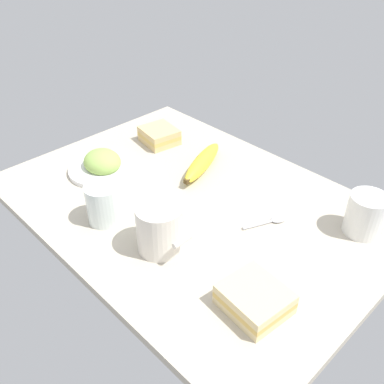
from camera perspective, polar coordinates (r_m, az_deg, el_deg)
name	(u,v)px	position (r cm, az deg, el deg)	size (l,w,h in cm)	color
tabletop	(192,206)	(102.75, 0.00, -1.81)	(90.00, 64.00, 2.00)	#BCB29E
plate_of_food	(103,164)	(115.15, -11.77, 3.61)	(18.09, 18.09, 5.99)	white
coffee_mug_black	(366,214)	(98.16, 22.10, -2.72)	(10.28, 8.80, 9.24)	white
coffee_mug_milky	(160,228)	(86.84, -4.32, -4.75)	(11.80, 9.45, 10.40)	silver
sandwich_main	(255,299)	(78.46, 8.32, -13.91)	(12.07, 11.08, 4.40)	beige
sandwich_side	(159,136)	(126.20, -4.37, 7.49)	(11.31, 10.49, 4.40)	#DBB77A
glass_of_milk	(104,205)	(96.50, -11.61, -1.74)	(7.68, 7.68, 9.14)	silver
banana	(202,162)	(113.21, 1.38, 3.96)	(11.50, 20.74, 4.17)	yellow
spoon	(271,221)	(97.67, 10.49, -3.79)	(5.58, 10.38, 0.80)	silver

